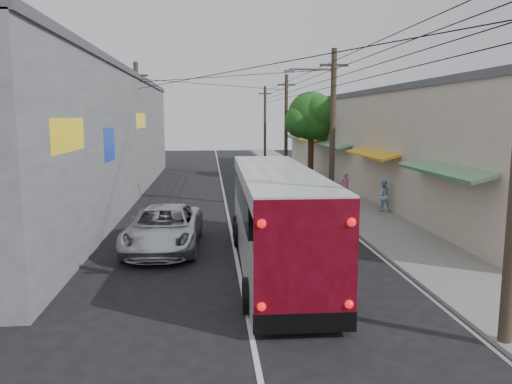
% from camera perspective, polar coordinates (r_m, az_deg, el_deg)
% --- Properties ---
extents(ground, '(120.00, 120.00, 0.00)m').
position_cam_1_polar(ground, '(12.25, -0.92, -14.14)').
color(ground, black).
rests_on(ground, ground).
extents(sidewalk, '(3.00, 80.00, 0.12)m').
position_cam_1_polar(sidewalk, '(32.45, 7.82, 0.24)').
color(sidewalk, slate).
rests_on(sidewalk, ground).
extents(building_right, '(7.09, 40.00, 6.25)m').
position_cam_1_polar(building_right, '(35.34, 14.32, 5.77)').
color(building_right, beige).
rests_on(building_right, ground).
extents(building_left, '(7.20, 36.00, 7.25)m').
position_cam_1_polar(building_left, '(30.26, -20.08, 6.03)').
color(building_left, gray).
rests_on(building_left, ground).
extents(utility_poles, '(11.80, 45.28, 8.00)m').
position_cam_1_polar(utility_poles, '(31.84, 1.86, 7.50)').
color(utility_poles, '#473828').
rests_on(utility_poles, ground).
extents(street_tree, '(4.40, 4.00, 6.60)m').
position_cam_1_polar(street_tree, '(38.07, 6.44, 8.45)').
color(street_tree, '#3F2B19').
rests_on(street_tree, ground).
extents(coach_bus, '(2.63, 10.83, 3.11)m').
position_cam_1_polar(coach_bus, '(15.80, 2.26, -2.81)').
color(coach_bus, silver).
rests_on(coach_bus, ground).
extents(jeepney, '(2.77, 5.60, 1.53)m').
position_cam_1_polar(jeepney, '(18.31, -10.48, -4.07)').
color(jeepney, silver).
rests_on(jeepney, ground).
extents(parked_suv, '(2.17, 5.03, 1.44)m').
position_cam_1_polar(parked_suv, '(25.03, 5.46, -0.67)').
color(parked_suv, gray).
rests_on(parked_suv, ground).
extents(parked_car_mid, '(1.99, 4.09, 1.35)m').
position_cam_1_polar(parked_car_mid, '(33.88, 3.97, 1.69)').
color(parked_car_mid, '#25252A').
rests_on(parked_car_mid, ground).
extents(parked_car_far, '(2.04, 4.43, 1.41)m').
position_cam_1_polar(parked_car_far, '(38.86, 2.76, 2.63)').
color(parked_car_far, black).
rests_on(parked_car_far, ground).
extents(pedestrian_near, '(0.67, 0.54, 1.60)m').
position_cam_1_polar(pedestrian_near, '(28.01, 10.12, 0.64)').
color(pedestrian_near, '#C3679A').
rests_on(pedestrian_near, sidewalk).
extents(pedestrian_far, '(0.76, 0.59, 1.57)m').
position_cam_1_polar(pedestrian_far, '(25.24, 14.31, -0.40)').
color(pedestrian_far, '#9CC2E3').
rests_on(pedestrian_far, sidewalk).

